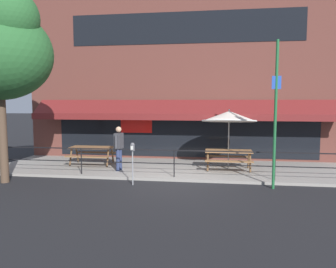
% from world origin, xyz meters
% --- Properties ---
extents(ground_plane, '(120.00, 120.00, 0.00)m').
position_xyz_m(ground_plane, '(0.00, 0.00, 0.00)').
color(ground_plane, black).
extents(patio_deck, '(15.00, 4.00, 0.10)m').
position_xyz_m(patio_deck, '(0.00, 2.00, 0.05)').
color(patio_deck, gray).
rests_on(patio_deck, ground).
extents(restaurant_building, '(15.00, 1.60, 8.64)m').
position_xyz_m(restaurant_building, '(-0.00, 4.23, 4.28)').
color(restaurant_building, brown).
rests_on(restaurant_building, ground).
extents(patio_railing, '(13.84, 0.04, 0.97)m').
position_xyz_m(patio_railing, '(0.00, 0.30, 0.80)').
color(patio_railing, black).
rests_on(patio_railing, patio_deck).
extents(picnic_table_left, '(1.80, 1.42, 0.76)m').
position_xyz_m(picnic_table_left, '(-3.72, 2.04, 0.71)').
color(picnic_table_left, brown).
rests_on(picnic_table_left, patio_deck).
extents(picnic_table_centre, '(1.80, 1.42, 0.76)m').
position_xyz_m(picnic_table_centre, '(1.96, 1.81, 0.71)').
color(picnic_table_centre, brown).
rests_on(picnic_table_centre, patio_deck).
extents(patio_umbrella_centre, '(2.14, 2.14, 2.40)m').
position_xyz_m(patio_umbrella_centre, '(1.96, 2.01, 2.18)').
color(patio_umbrella_centre, '#B7B2A8').
rests_on(patio_umbrella_centre, patio_deck).
extents(pedestrian_walking, '(0.29, 0.61, 1.71)m').
position_xyz_m(pedestrian_walking, '(-2.25, 1.10, 1.06)').
color(pedestrian_walking, navy).
rests_on(pedestrian_walking, patio_deck).
extents(parking_meter_near, '(0.15, 0.16, 1.42)m').
position_xyz_m(parking_meter_near, '(-1.27, -0.63, 1.15)').
color(parking_meter_near, gray).
rests_on(parking_meter_near, ground).
extents(street_sign_pole, '(0.28, 0.09, 4.66)m').
position_xyz_m(street_sign_pole, '(3.28, -0.45, 2.39)').
color(street_sign_pole, '#1E6033').
rests_on(street_sign_pole, ground).
extents(street_tree_curbside, '(3.55, 3.20, 6.37)m').
position_xyz_m(street_tree_curbside, '(-5.61, -0.97, 4.51)').
color(street_tree_curbside, brown).
rests_on(street_tree_curbside, ground).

